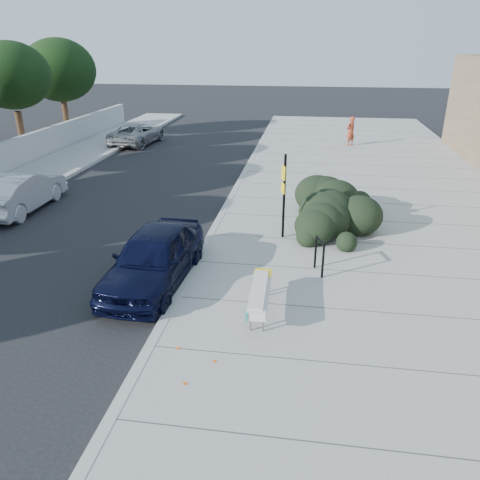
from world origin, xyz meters
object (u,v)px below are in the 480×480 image
object	(u,v)px
sedan_navy	(154,258)
suv_silver	(137,134)
bike_rack	(319,253)
sign_post	(284,191)
wagon_silver	(20,192)
bench	(260,293)
pedestrian	(351,131)

from	to	relation	value
sedan_navy	suv_silver	size ratio (longest dim) A/B	0.94
bike_rack	sign_post	world-z (taller)	sign_post
bike_rack	sedan_navy	xyz separation A→B (m)	(-4.18, -0.95, 0.02)
sedan_navy	wagon_silver	world-z (taller)	sedan_navy
bench	sedan_navy	bearing A→B (deg)	155.12
sign_post	sedan_navy	xyz separation A→B (m)	(-3.07, -3.26, -0.91)
sign_post	suv_silver	distance (m)	17.03
bench	wagon_silver	distance (m)	11.32
suv_silver	bench	bearing A→B (deg)	122.05
bench	sedan_navy	xyz separation A→B (m)	(-2.86, 1.24, 0.10)
bench	sedan_navy	distance (m)	3.12
pedestrian	sedan_navy	bearing A→B (deg)	28.26
wagon_silver	pedestrian	xyz separation A→B (m)	(12.80, 13.13, 0.27)
bike_rack	sign_post	distance (m)	2.72
wagon_silver	pedestrian	bearing A→B (deg)	-135.48
bench	pedestrian	bearing A→B (deg)	79.07
wagon_silver	suv_silver	world-z (taller)	wagon_silver
sign_post	sedan_navy	distance (m)	4.57
sedan_navy	wagon_silver	distance (m)	8.26
wagon_silver	suv_silver	size ratio (longest dim) A/B	0.94
pedestrian	bench	bearing A→B (deg)	37.44
suv_silver	wagon_silver	bearing A→B (deg)	94.62
bench	bike_rack	bearing A→B (deg)	57.47
wagon_silver	suv_silver	bearing A→B (deg)	-91.21
pedestrian	suv_silver	bearing A→B (deg)	-39.49
sedan_navy	pedestrian	size ratio (longest dim) A/B	2.58
bench	sign_post	distance (m)	4.62
suv_silver	bike_rack	bearing A→B (deg)	128.48
bench	bike_rack	world-z (taller)	bike_rack
bench	wagon_silver	xyz separation A→B (m)	(-9.56, 6.07, 0.08)
sign_post	suv_silver	xyz separation A→B (m)	(-9.77, 13.92, -1.00)
suv_silver	sedan_navy	bearing A→B (deg)	115.94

